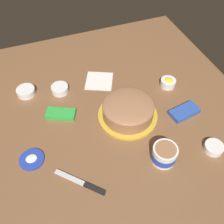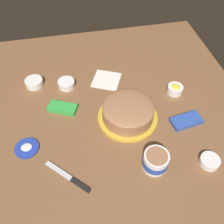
{
  "view_description": "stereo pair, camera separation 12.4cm",
  "coord_description": "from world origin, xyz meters",
  "px_view_note": "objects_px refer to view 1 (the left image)",
  "views": [
    {
      "loc": [
        -0.24,
        -0.76,
        0.99
      ],
      "look_at": [
        0.04,
        -0.01,
        0.04
      ],
      "focal_mm": 40.11,
      "sensor_mm": 36.0,
      "label": 1
    },
    {
      "loc": [
        -0.12,
        -0.8,
        0.99
      ],
      "look_at": [
        0.04,
        -0.01,
        0.04
      ],
      "focal_mm": 40.11,
      "sensor_mm": 36.0,
      "label": 2
    }
  ],
  "objects_px": {
    "frosted_cake": "(128,110)",
    "sprinkle_bowl_blue": "(26,91)",
    "paper_napkin": "(99,81)",
    "sprinkle_bowl_orange": "(60,89)",
    "sprinkle_bowl_rainbow": "(214,147)",
    "spreading_knife": "(84,184)",
    "candy_box_lower": "(61,114)",
    "candy_box_upper": "(184,112)",
    "sprinkle_bowl_yellow": "(168,82)",
    "frosting_tub": "(164,154)",
    "frosting_tub_lid": "(32,159)"
  },
  "relations": [
    {
      "from": "spreading_knife",
      "to": "candy_box_lower",
      "type": "xyz_separation_m",
      "value": [
        -0.01,
        0.4,
        0.01
      ]
    },
    {
      "from": "sprinkle_bowl_rainbow",
      "to": "candy_box_lower",
      "type": "xyz_separation_m",
      "value": [
        -0.61,
        0.44,
        -0.0
      ]
    },
    {
      "from": "sprinkle_bowl_rainbow",
      "to": "frosting_tub_lid",
      "type": "bearing_deg",
      "value": 163.38
    },
    {
      "from": "sprinkle_bowl_orange",
      "to": "sprinkle_bowl_blue",
      "type": "distance_m",
      "value": 0.18
    },
    {
      "from": "sprinkle_bowl_orange",
      "to": "sprinkle_bowl_blue",
      "type": "relative_size",
      "value": 0.95
    },
    {
      "from": "frosting_tub",
      "to": "sprinkle_bowl_blue",
      "type": "relative_size",
      "value": 1.12
    },
    {
      "from": "candy_box_lower",
      "to": "frosting_tub",
      "type": "bearing_deg",
      "value": -22.86
    },
    {
      "from": "sprinkle_bowl_orange",
      "to": "candy_box_lower",
      "type": "height_order",
      "value": "sprinkle_bowl_orange"
    },
    {
      "from": "candy_box_lower",
      "to": "paper_napkin",
      "type": "bearing_deg",
      "value": 58.48
    },
    {
      "from": "frosted_cake",
      "to": "sprinkle_bowl_rainbow",
      "type": "bearing_deg",
      "value": -47.57
    },
    {
      "from": "sprinkle_bowl_yellow",
      "to": "candy_box_lower",
      "type": "xyz_separation_m",
      "value": [
        -0.61,
        -0.0,
        -0.01
      ]
    },
    {
      "from": "sprinkle_bowl_blue",
      "to": "frosting_tub_lid",
      "type": "bearing_deg",
      "value": -95.08
    },
    {
      "from": "frosting_tub",
      "to": "paper_napkin",
      "type": "xyz_separation_m",
      "value": [
        -0.1,
        0.58,
        -0.04
      ]
    },
    {
      "from": "frosting_tub_lid",
      "to": "sprinkle_bowl_orange",
      "type": "bearing_deg",
      "value": 60.22
    },
    {
      "from": "sprinkle_bowl_rainbow",
      "to": "sprinkle_bowl_orange",
      "type": "bearing_deg",
      "value": 133.09
    },
    {
      "from": "sprinkle_bowl_blue",
      "to": "candy_box_upper",
      "type": "bearing_deg",
      "value": -29.91
    },
    {
      "from": "frosted_cake",
      "to": "sprinkle_bowl_blue",
      "type": "relative_size",
      "value": 3.06
    },
    {
      "from": "frosted_cake",
      "to": "candy_box_upper",
      "type": "distance_m",
      "value": 0.29
    },
    {
      "from": "spreading_knife",
      "to": "candy_box_upper",
      "type": "height_order",
      "value": "candy_box_upper"
    },
    {
      "from": "frosted_cake",
      "to": "sprinkle_bowl_orange",
      "type": "height_order",
      "value": "frosted_cake"
    },
    {
      "from": "sprinkle_bowl_blue",
      "to": "sprinkle_bowl_yellow",
      "type": "height_order",
      "value": "sprinkle_bowl_yellow"
    },
    {
      "from": "spreading_knife",
      "to": "frosted_cake",
      "type": "bearing_deg",
      "value": 41.54
    },
    {
      "from": "sprinkle_bowl_yellow",
      "to": "candy_box_lower",
      "type": "bearing_deg",
      "value": -179.54
    },
    {
      "from": "frosting_tub",
      "to": "sprinkle_bowl_rainbow",
      "type": "height_order",
      "value": "frosting_tub"
    },
    {
      "from": "candy_box_lower",
      "to": "paper_napkin",
      "type": "distance_m",
      "value": 0.32
    },
    {
      "from": "frosted_cake",
      "to": "sprinkle_bowl_rainbow",
      "type": "distance_m",
      "value": 0.43
    },
    {
      "from": "frosting_tub",
      "to": "sprinkle_bowl_orange",
      "type": "bearing_deg",
      "value": 119.93
    },
    {
      "from": "paper_napkin",
      "to": "sprinkle_bowl_orange",
      "type": "bearing_deg",
      "value": -179.09
    },
    {
      "from": "spreading_knife",
      "to": "candy_box_lower",
      "type": "bearing_deg",
      "value": 90.8
    },
    {
      "from": "sprinkle_bowl_blue",
      "to": "candy_box_lower",
      "type": "height_order",
      "value": "sprinkle_bowl_blue"
    },
    {
      "from": "candy_box_lower",
      "to": "paper_napkin",
      "type": "xyz_separation_m",
      "value": [
        0.26,
        0.17,
        -0.01
      ]
    },
    {
      "from": "frosted_cake",
      "to": "sprinkle_bowl_orange",
      "type": "bearing_deg",
      "value": 133.79
    },
    {
      "from": "candy_box_upper",
      "to": "sprinkle_bowl_rainbow",
      "type": "bearing_deg",
      "value": -96.35
    },
    {
      "from": "frosted_cake",
      "to": "paper_napkin",
      "type": "relative_size",
      "value": 2.01
    },
    {
      "from": "frosted_cake",
      "to": "candy_box_upper",
      "type": "xyz_separation_m",
      "value": [
        0.28,
        -0.08,
        -0.04
      ]
    },
    {
      "from": "spreading_knife",
      "to": "sprinkle_bowl_orange",
      "type": "bearing_deg",
      "value": 86.99
    },
    {
      "from": "frosting_tub_lid",
      "to": "candy_box_upper",
      "type": "relative_size",
      "value": 0.73
    },
    {
      "from": "frosting_tub",
      "to": "sprinkle_bowl_yellow",
      "type": "height_order",
      "value": "frosting_tub"
    },
    {
      "from": "sprinkle_bowl_yellow",
      "to": "sprinkle_bowl_rainbow",
      "type": "xyz_separation_m",
      "value": [
        -0.01,
        -0.45,
        -0.01
      ]
    },
    {
      "from": "sprinkle_bowl_yellow",
      "to": "candy_box_upper",
      "type": "bearing_deg",
      "value": -95.23
    },
    {
      "from": "frosted_cake",
      "to": "sprinkle_bowl_yellow",
      "type": "height_order",
      "value": "frosted_cake"
    },
    {
      "from": "frosted_cake",
      "to": "frosting_tub",
      "type": "xyz_separation_m",
      "value": [
        0.05,
        -0.28,
        -0.0
      ]
    },
    {
      "from": "sprinkle_bowl_blue",
      "to": "sprinkle_bowl_rainbow",
      "type": "xyz_separation_m",
      "value": [
        0.75,
        -0.66,
        -0.0
      ]
    },
    {
      "from": "sprinkle_bowl_orange",
      "to": "sprinkle_bowl_rainbow",
      "type": "relative_size",
      "value": 1.07
    },
    {
      "from": "paper_napkin",
      "to": "sprinkle_bowl_rainbow",
      "type": "bearing_deg",
      "value": -60.79
    },
    {
      "from": "frosted_cake",
      "to": "paper_napkin",
      "type": "height_order",
      "value": "frosted_cake"
    },
    {
      "from": "sprinkle_bowl_rainbow",
      "to": "candy_box_upper",
      "type": "xyz_separation_m",
      "value": [
        -0.01,
        0.23,
        -0.0
      ]
    },
    {
      "from": "frosting_tub",
      "to": "frosting_tub_lid",
      "type": "relative_size",
      "value": 1.0
    },
    {
      "from": "frosting_tub",
      "to": "sprinkle_bowl_orange",
      "type": "xyz_separation_m",
      "value": [
        -0.33,
        0.58,
        -0.02
      ]
    },
    {
      "from": "sprinkle_bowl_orange",
      "to": "sprinkle_bowl_blue",
      "type": "xyz_separation_m",
      "value": [
        -0.18,
        0.05,
        -0.0
      ]
    }
  ]
}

